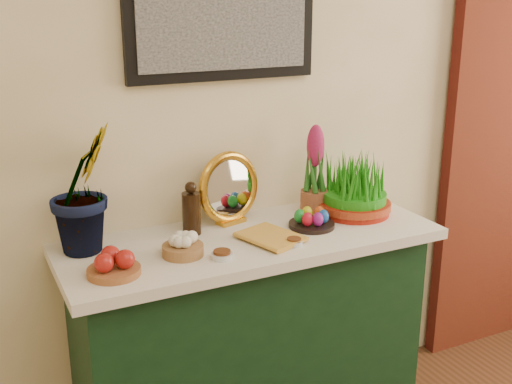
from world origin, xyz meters
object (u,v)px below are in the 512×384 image
mirror (229,189)px  book (254,243)px  sideboard (250,346)px  hyacinth_green (82,168)px  wheatgrass_sabzeh (355,189)px

mirror → book: bearing=-95.4°
sideboard → book: size_ratio=5.84×
sideboard → hyacinth_green: size_ratio=2.22×
hyacinth_green → book: bearing=-57.1°
sideboard → hyacinth_green: (-0.56, 0.12, 0.76)m
mirror → hyacinth_green: bearing=-176.3°
mirror → book: size_ratio=1.29×
mirror → book: (-0.03, -0.27, -0.12)m
sideboard → mirror: (-0.01, 0.16, 0.60)m
mirror → sideboard: bearing=-85.8°
hyacinth_green → wheatgrass_sabzeh: bearing=-38.4°
wheatgrass_sabzeh → mirror: bearing=165.1°
hyacinth_green → mirror: 0.57m
sideboard → wheatgrass_sabzeh: wheatgrass_sabzeh is taller
sideboard → hyacinth_green: bearing=167.5°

